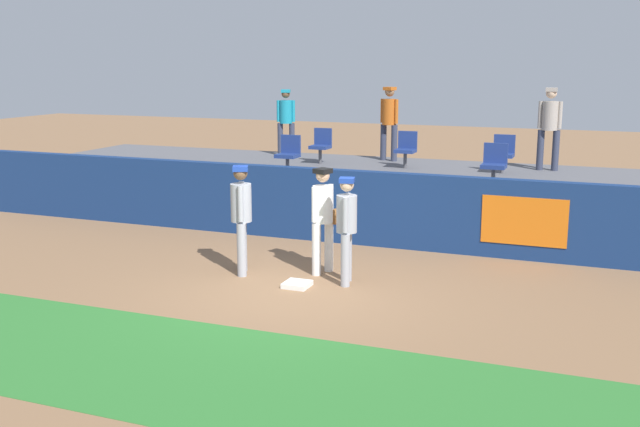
% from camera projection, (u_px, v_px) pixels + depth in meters
% --- Properties ---
extents(ground_plane, '(60.00, 60.00, 0.00)m').
position_uv_depth(ground_plane, '(293.00, 290.00, 11.73)').
color(ground_plane, '#846042').
extents(grass_foreground_strip, '(18.00, 2.80, 0.01)m').
position_uv_depth(grass_foreground_strip, '(186.00, 367.00, 8.82)').
color(grass_foreground_strip, '#2D722D').
rests_on(grass_foreground_strip, ground_plane).
extents(first_base, '(0.40, 0.40, 0.08)m').
position_uv_depth(first_base, '(297.00, 284.00, 11.91)').
color(first_base, white).
rests_on(first_base, ground_plane).
extents(player_fielder_home, '(0.47, 0.51, 1.79)m').
position_uv_depth(player_fielder_home, '(323.00, 213.00, 12.48)').
color(player_fielder_home, white).
rests_on(player_fielder_home, ground_plane).
extents(player_runner_visitor, '(0.46, 0.47, 1.83)m').
position_uv_depth(player_runner_visitor, '(241.00, 212.00, 12.46)').
color(player_runner_visitor, '#9EA3AD').
rests_on(player_runner_visitor, ground_plane).
extents(player_coach_visitor, '(0.39, 0.47, 1.73)m').
position_uv_depth(player_coach_visitor, '(347.00, 223.00, 11.90)').
color(player_coach_visitor, '#9EA3AD').
rests_on(player_coach_visitor, ground_plane).
extents(field_wall, '(18.00, 0.26, 1.45)m').
position_uv_depth(field_wall, '(360.00, 208.00, 14.55)').
color(field_wall, navy).
rests_on(field_wall, ground_plane).
extents(bleacher_platform, '(18.00, 4.80, 1.07)m').
position_uv_depth(bleacher_platform, '(395.00, 195.00, 16.93)').
color(bleacher_platform, '#59595E').
rests_on(bleacher_platform, ground_plane).
extents(seat_front_right, '(0.47, 0.44, 0.84)m').
position_uv_depth(seat_front_right, '(494.00, 162.00, 14.87)').
color(seat_front_right, '#4C4C51').
rests_on(seat_front_right, bleacher_platform).
extents(seat_back_center, '(0.45, 0.44, 0.84)m').
position_uv_depth(seat_back_center, '(406.00, 147.00, 17.32)').
color(seat_back_center, '#4C4C51').
rests_on(seat_back_center, bleacher_platform).
extents(seat_front_left, '(0.46, 0.44, 0.84)m').
position_uv_depth(seat_front_left, '(289.00, 152.00, 16.46)').
color(seat_front_left, '#4C4C51').
rests_on(seat_front_left, bleacher_platform).
extents(seat_back_left, '(0.44, 0.44, 0.84)m').
position_uv_depth(seat_back_left, '(321.00, 144.00, 18.08)').
color(seat_back_left, '#4C4C51').
rests_on(seat_back_left, bleacher_platform).
extents(seat_back_right, '(0.46, 0.44, 0.84)m').
position_uv_depth(seat_back_right, '(503.00, 152.00, 16.53)').
color(seat_back_right, '#4C4C51').
rests_on(seat_back_right, bleacher_platform).
extents(spectator_hooded, '(0.46, 0.41, 1.71)m').
position_uv_depth(spectator_hooded, '(286.00, 117.00, 19.44)').
color(spectator_hooded, '#33384C').
rests_on(spectator_hooded, bleacher_platform).
extents(spectator_capped, '(0.52, 0.37, 1.85)m').
position_uv_depth(spectator_capped, '(550.00, 123.00, 16.80)').
color(spectator_capped, '#33384C').
rests_on(spectator_capped, bleacher_platform).
extents(spectator_casual, '(0.49, 0.44, 1.81)m').
position_uv_depth(spectator_casual, '(389.00, 118.00, 18.43)').
color(spectator_casual, '#33384C').
rests_on(spectator_casual, bleacher_platform).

